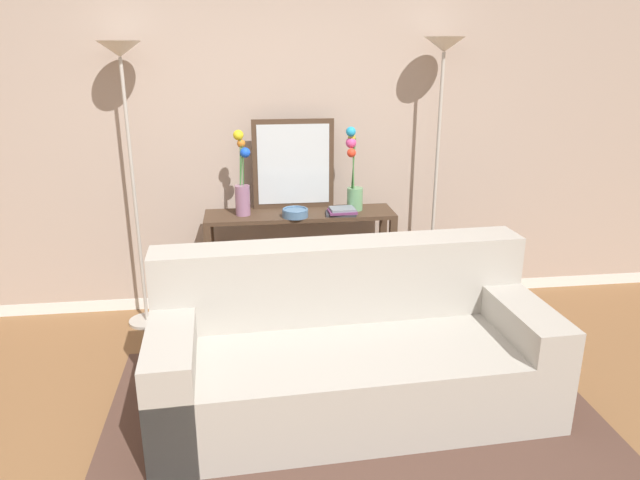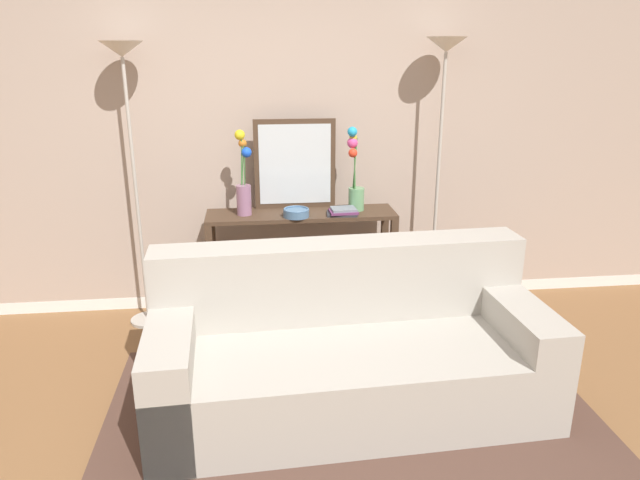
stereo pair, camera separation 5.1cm
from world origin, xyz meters
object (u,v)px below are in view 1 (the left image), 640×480
at_px(fruit_bowl, 295,213).
at_px(vase_short_flowers, 354,178).
at_px(floor_lamp_left, 125,109).
at_px(vase_tall_flowers, 242,184).
at_px(book_row_under_console, 250,312).
at_px(couch, 349,353).
at_px(wall_mirror, 293,164).
at_px(book_stack, 342,211).
at_px(floor_lamp_right, 441,102).
at_px(console_table, 300,246).

bearing_deg(fruit_bowl, vase_short_flowers, 16.68).
height_order(floor_lamp_left, vase_tall_flowers, floor_lamp_left).
xyz_separation_m(vase_tall_flowers, book_row_under_console, (0.01, 0.00, -0.98)).
xyz_separation_m(vase_tall_flowers, fruit_bowl, (0.35, -0.10, -0.19)).
distance_m(couch, fruit_bowl, 1.18).
bearing_deg(book_row_under_console, vase_tall_flowers, -179.59).
relative_size(wall_mirror, book_stack, 2.85).
height_order(floor_lamp_right, wall_mirror, floor_lamp_right).
height_order(vase_tall_flowers, fruit_bowl, vase_tall_flowers).
bearing_deg(floor_lamp_left, wall_mirror, 4.59).
bearing_deg(vase_tall_flowers, floor_lamp_left, 175.84).
bearing_deg(wall_mirror, console_table, -78.47).
distance_m(floor_lamp_right, book_stack, 1.03).
distance_m(floor_lamp_right, vase_short_flowers, 0.81).
bearing_deg(vase_short_flowers, fruit_bowl, -163.32).
bearing_deg(couch, book_stack, 83.24).
xyz_separation_m(console_table, wall_mirror, (-0.03, 0.14, 0.57)).
distance_m(couch, vase_tall_flowers, 1.46).
bearing_deg(fruit_bowl, book_row_under_console, 162.97).
bearing_deg(wall_mirror, vase_tall_flowers, -158.82).
bearing_deg(wall_mirror, vase_short_flowers, -15.80).
bearing_deg(wall_mirror, book_stack, -36.55).
height_order(wall_mirror, vase_short_flowers, wall_mirror).
distance_m(floor_lamp_right, vase_tall_flowers, 1.50).
relative_size(vase_short_flowers, fruit_bowl, 3.32).
bearing_deg(floor_lamp_left, fruit_bowl, -8.23).
bearing_deg(couch, console_table, 98.07).
relative_size(floor_lamp_right, vase_tall_flowers, 3.40).
relative_size(wall_mirror, book_row_under_console, 1.88).
height_order(console_table, book_row_under_console, console_table).
relative_size(couch, vase_tall_flowers, 3.71).
height_order(fruit_bowl, book_row_under_console, fruit_bowl).
distance_m(floor_lamp_left, book_stack, 1.60).
bearing_deg(book_row_under_console, couch, -64.41).
bearing_deg(book_row_under_console, console_table, 0.00).
bearing_deg(wall_mirror, floor_lamp_left, -175.41).
bearing_deg(wall_mirror, fruit_bowl, -93.18).
xyz_separation_m(wall_mirror, vase_short_flowers, (0.42, -0.12, -0.09)).
xyz_separation_m(couch, floor_lamp_left, (-1.30, 1.19, 1.24)).
height_order(vase_tall_flowers, book_stack, vase_tall_flowers).
height_order(wall_mirror, fruit_bowl, wall_mirror).
height_order(couch, book_row_under_console, couch).
xyz_separation_m(couch, book_row_under_console, (-0.55, 1.14, -0.25)).
relative_size(vase_tall_flowers, fruit_bowl, 3.28).
bearing_deg(wall_mirror, couch, -81.54).
distance_m(vase_short_flowers, book_row_under_console, 1.25).
bearing_deg(book_stack, vase_short_flowers, 48.55).
distance_m(vase_tall_flowers, book_row_under_console, 0.98).
bearing_deg(couch, wall_mirror, 98.46).
distance_m(vase_tall_flowers, vase_short_flowers, 0.79).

